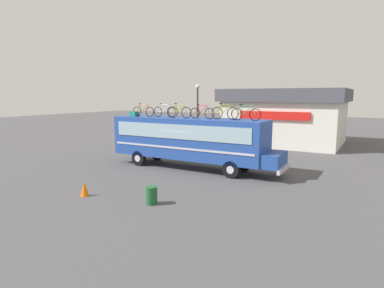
{
  "coord_description": "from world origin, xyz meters",
  "views": [
    {
      "loc": [
        10.4,
        -17.48,
        4.61
      ],
      "look_at": [
        0.32,
        0.0,
        1.57
      ],
      "focal_mm": 30.08,
      "sensor_mm": 36.0,
      "label": 1
    }
  ],
  "objects_px": {
    "rooftop_bicycle_1": "(143,111)",
    "street_lamp": "(198,111)",
    "rooftop_bicycle_3": "(179,112)",
    "rooftop_bicycle_2": "(164,111)",
    "traffic_cone": "(85,189)",
    "rooftop_bicycle_4": "(202,113)",
    "bus": "(190,139)",
    "trash_bin": "(152,195)",
    "luggage_bag_1": "(134,114)",
    "rooftop_bicycle_6": "(246,114)",
    "rooftop_bicycle_5": "(225,113)"
  },
  "relations": [
    {
      "from": "trash_bin",
      "to": "traffic_cone",
      "type": "relative_size",
      "value": 1.1
    },
    {
      "from": "rooftop_bicycle_4",
      "to": "trash_bin",
      "type": "xyz_separation_m",
      "value": [
        1.17,
        -6.73,
        -3.2
      ]
    },
    {
      "from": "luggage_bag_1",
      "to": "street_lamp",
      "type": "relative_size",
      "value": 0.09
    },
    {
      "from": "rooftop_bicycle_6",
      "to": "trash_bin",
      "type": "relative_size",
      "value": 2.35
    },
    {
      "from": "bus",
      "to": "rooftop_bicycle_2",
      "type": "bearing_deg",
      "value": 177.44
    },
    {
      "from": "luggage_bag_1",
      "to": "rooftop_bicycle_5",
      "type": "bearing_deg",
      "value": 2.97
    },
    {
      "from": "rooftop_bicycle_4",
      "to": "rooftop_bicycle_5",
      "type": "bearing_deg",
      "value": 5.06
    },
    {
      "from": "bus",
      "to": "rooftop_bicycle_2",
      "type": "relative_size",
      "value": 6.49
    },
    {
      "from": "rooftop_bicycle_6",
      "to": "trash_bin",
      "type": "bearing_deg",
      "value": -103.89
    },
    {
      "from": "rooftop_bicycle_1",
      "to": "traffic_cone",
      "type": "bearing_deg",
      "value": -72.99
    },
    {
      "from": "rooftop_bicycle_2",
      "to": "luggage_bag_1",
      "type": "bearing_deg",
      "value": -169.71
    },
    {
      "from": "rooftop_bicycle_6",
      "to": "traffic_cone",
      "type": "relative_size",
      "value": 2.59
    },
    {
      "from": "traffic_cone",
      "to": "street_lamp",
      "type": "bearing_deg",
      "value": 93.95
    },
    {
      "from": "rooftop_bicycle_3",
      "to": "trash_bin",
      "type": "distance_m",
      "value": 7.8
    },
    {
      "from": "bus",
      "to": "rooftop_bicycle_2",
      "type": "xyz_separation_m",
      "value": [
        -1.99,
        0.09,
        1.68
      ]
    },
    {
      "from": "rooftop_bicycle_2",
      "to": "rooftop_bicycle_6",
      "type": "distance_m",
      "value": 5.76
    },
    {
      "from": "rooftop_bicycle_4",
      "to": "bus",
      "type": "bearing_deg",
      "value": 173.74
    },
    {
      "from": "rooftop_bicycle_2",
      "to": "rooftop_bicycle_3",
      "type": "bearing_deg",
      "value": -14.38
    },
    {
      "from": "bus",
      "to": "traffic_cone",
      "type": "distance_m",
      "value": 7.74
    },
    {
      "from": "rooftop_bicycle_5",
      "to": "rooftop_bicycle_6",
      "type": "xyz_separation_m",
      "value": [
        1.38,
        -0.15,
        -0.02
      ]
    },
    {
      "from": "rooftop_bicycle_1",
      "to": "street_lamp",
      "type": "height_order",
      "value": "street_lamp"
    },
    {
      "from": "luggage_bag_1",
      "to": "rooftop_bicycle_4",
      "type": "xyz_separation_m",
      "value": [
        5.16,
        0.21,
        0.21
      ]
    },
    {
      "from": "rooftop_bicycle_3",
      "to": "rooftop_bicycle_4",
      "type": "bearing_deg",
      "value": 6.3
    },
    {
      "from": "rooftop_bicycle_2",
      "to": "rooftop_bicycle_5",
      "type": "height_order",
      "value": "rooftop_bicycle_5"
    },
    {
      "from": "rooftop_bicycle_4",
      "to": "trash_bin",
      "type": "height_order",
      "value": "rooftop_bicycle_4"
    },
    {
      "from": "rooftop_bicycle_4",
      "to": "luggage_bag_1",
      "type": "bearing_deg",
      "value": -177.62
    },
    {
      "from": "rooftop_bicycle_1",
      "to": "rooftop_bicycle_3",
      "type": "height_order",
      "value": "rooftop_bicycle_3"
    },
    {
      "from": "rooftop_bicycle_5",
      "to": "traffic_cone",
      "type": "xyz_separation_m",
      "value": [
        -3.67,
        -7.5,
        -3.27
      ]
    },
    {
      "from": "rooftop_bicycle_2",
      "to": "trash_bin",
      "type": "relative_size",
      "value": 2.29
    },
    {
      "from": "rooftop_bicycle_3",
      "to": "street_lamp",
      "type": "distance_m",
      "value": 5.37
    },
    {
      "from": "trash_bin",
      "to": "rooftop_bicycle_3",
      "type": "bearing_deg",
      "value": 112.31
    },
    {
      "from": "luggage_bag_1",
      "to": "rooftop_bicycle_4",
      "type": "distance_m",
      "value": 5.17
    },
    {
      "from": "rooftop_bicycle_2",
      "to": "street_lamp",
      "type": "height_order",
      "value": "street_lamp"
    },
    {
      "from": "street_lamp",
      "to": "traffic_cone",
      "type": "bearing_deg",
      "value": -86.05
    },
    {
      "from": "rooftop_bicycle_1",
      "to": "rooftop_bicycle_6",
      "type": "xyz_separation_m",
      "value": [
        7.25,
        0.13,
        0.01
      ]
    },
    {
      "from": "rooftop_bicycle_1",
      "to": "rooftop_bicycle_2",
      "type": "bearing_deg",
      "value": 12.98
    },
    {
      "from": "rooftop_bicycle_1",
      "to": "rooftop_bicycle_4",
      "type": "xyz_separation_m",
      "value": [
        4.42,
        0.15,
        -0.0
      ]
    },
    {
      "from": "rooftop_bicycle_2",
      "to": "rooftop_bicycle_5",
      "type": "relative_size",
      "value": 1.0
    },
    {
      "from": "rooftop_bicycle_1",
      "to": "trash_bin",
      "type": "height_order",
      "value": "rooftop_bicycle_1"
    },
    {
      "from": "rooftop_bicycle_2",
      "to": "traffic_cone",
      "type": "bearing_deg",
      "value": -84.6
    },
    {
      "from": "rooftop_bicycle_5",
      "to": "bus",
      "type": "bearing_deg",
      "value": -179.37
    },
    {
      "from": "traffic_cone",
      "to": "trash_bin",
      "type": "bearing_deg",
      "value": 10.74
    },
    {
      "from": "rooftop_bicycle_6",
      "to": "rooftop_bicycle_5",
      "type": "bearing_deg",
      "value": 173.6
    },
    {
      "from": "rooftop_bicycle_2",
      "to": "rooftop_bicycle_5",
      "type": "bearing_deg",
      "value": -0.82
    },
    {
      "from": "street_lamp",
      "to": "trash_bin",
      "type": "bearing_deg",
      "value": -70.11
    },
    {
      "from": "rooftop_bicycle_1",
      "to": "rooftop_bicycle_2",
      "type": "xyz_separation_m",
      "value": [
        1.49,
        0.34,
        0.0
      ]
    },
    {
      "from": "rooftop_bicycle_1",
      "to": "street_lamp",
      "type": "bearing_deg",
      "value": 75.15
    },
    {
      "from": "luggage_bag_1",
      "to": "rooftop_bicycle_6",
      "type": "height_order",
      "value": "rooftop_bicycle_6"
    },
    {
      "from": "bus",
      "to": "rooftop_bicycle_1",
      "type": "distance_m",
      "value": 3.88
    },
    {
      "from": "rooftop_bicycle_5",
      "to": "trash_bin",
      "type": "bearing_deg",
      "value": -92.37
    }
  ]
}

